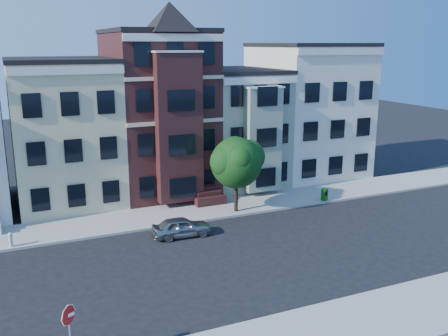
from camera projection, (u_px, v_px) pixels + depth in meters
name	position (u px, v px, depth m)	size (l,w,h in m)	color
ground	(238.00, 258.00, 26.91)	(120.00, 120.00, 0.00)	black
far_sidewalk	(188.00, 212.00, 33.99)	(60.00, 4.00, 0.15)	#9E9B93
near_sidewalk	(325.00, 334.00, 19.79)	(60.00, 4.00, 0.15)	#9E9B93
house_yellow	(64.00, 133.00, 35.82)	(7.00, 9.00, 10.00)	beige
house_brown	(158.00, 114.00, 38.32)	(7.00, 9.00, 12.00)	#391817
house_green	(235.00, 128.00, 41.23)	(6.00, 9.00, 9.00)	gray
house_cream	(307.00, 111.00, 43.72)	(8.00, 9.00, 11.00)	silver
street_tree	(236.00, 166.00, 33.27)	(5.43, 5.43, 6.32)	#1D4E1A
parked_car	(182.00, 227.00, 29.83)	(1.42, 3.54, 1.21)	#95979B
newspaper_box	(324.00, 195.00, 36.24)	(0.39, 0.35, 0.87)	#125F10
fire_hydrant	(11.00, 241.00, 28.01)	(0.24, 0.24, 0.67)	beige
stop_sign	(70.00, 333.00, 17.24)	(0.77, 0.11, 2.79)	#A50F0D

